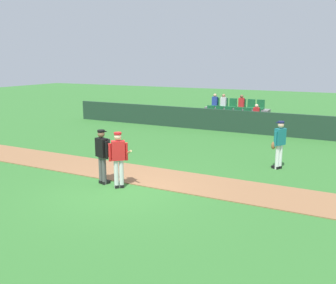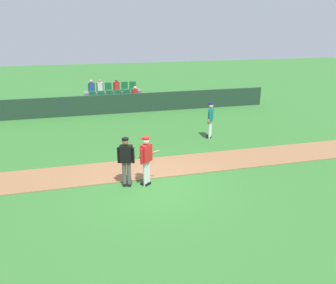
% 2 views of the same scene
% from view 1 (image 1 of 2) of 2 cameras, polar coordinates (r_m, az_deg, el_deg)
% --- Properties ---
extents(ground_plane, '(80.00, 80.00, 0.00)m').
position_cam_1_polar(ground_plane, '(11.40, -7.62, -7.45)').
color(ground_plane, '#33702D').
extents(infield_dirt_path, '(28.00, 1.96, 0.03)m').
position_cam_1_polar(infield_dirt_path, '(12.68, -3.53, -5.21)').
color(infield_dirt_path, '#936642').
rests_on(infield_dirt_path, ground).
extents(dugout_fence, '(20.00, 0.16, 1.21)m').
position_cam_1_polar(dugout_fence, '(20.62, 9.12, 3.28)').
color(dugout_fence, '#1E3828').
rests_on(dugout_fence, ground).
extents(stadium_bleachers, '(3.90, 2.10, 1.90)m').
position_cam_1_polar(stadium_bleachers, '(22.01, 10.26, 3.57)').
color(stadium_bleachers, slate).
rests_on(stadium_bleachers, ground).
extents(batter_red_jersey, '(0.72, 0.69, 1.76)m').
position_cam_1_polar(batter_red_jersey, '(11.35, -7.67, -2.43)').
color(batter_red_jersey, silver).
rests_on(batter_red_jersey, ground).
extents(umpire_home_plate, '(0.57, 0.39, 1.76)m').
position_cam_1_polar(umpire_home_plate, '(11.80, -10.13, -1.77)').
color(umpire_home_plate, '#4C4C4C').
rests_on(umpire_home_plate, ground).
extents(runner_teal_jersey, '(0.47, 0.59, 1.76)m').
position_cam_1_polar(runner_teal_jersey, '(13.83, 16.87, -0.17)').
color(runner_teal_jersey, white).
rests_on(runner_teal_jersey, ground).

